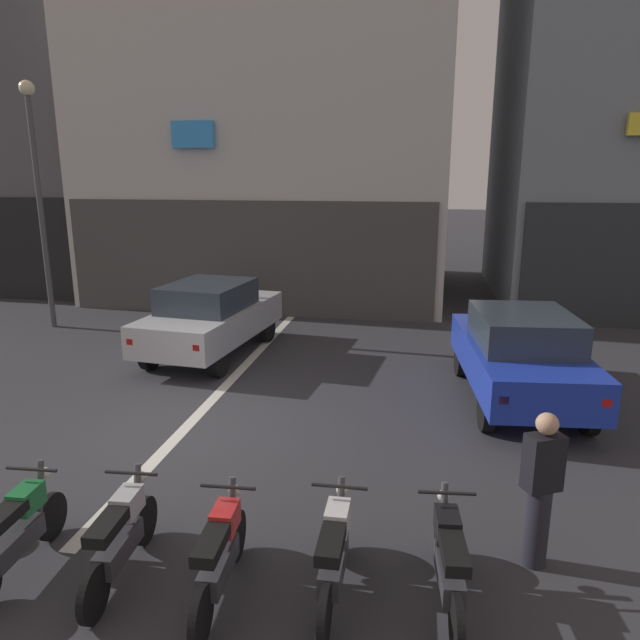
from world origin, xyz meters
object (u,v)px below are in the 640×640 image
Objects in this scene: street_lamp at (37,180)px; motorcycle_black_row_rightmost at (449,560)px; motorcycle_green_row_leftmost at (18,530)px; car_blue_parked_kerbside at (520,354)px; motorcycle_silver_row_left_mid at (121,535)px; person_by_motorcycles at (541,489)px; motorcycle_red_row_centre at (220,553)px; car_silver_crossing_near at (211,316)px; motorcycle_white_row_right_mid at (335,552)px; car_red_down_street at (344,262)px.

street_lamp is 3.64× the size of motorcycle_black_row_rightmost.
street_lamp reaches higher than motorcycle_green_row_leftmost.
car_blue_parked_kerbside is 7.14m from motorcycle_silver_row_left_mid.
car_blue_parked_kerbside is 4.60m from person_by_motorcycles.
motorcycle_red_row_centre is (1.06, -0.09, 0.00)m from motorcycle_silver_row_left_mid.
car_silver_crossing_near is 7.77m from motorcycle_red_row_centre.
car_silver_crossing_near is at bearing 118.52° from motorcycle_white_row_right_mid.
person_by_motorcycles is (10.77, -7.85, -2.90)m from street_lamp.
motorcycle_silver_row_left_mid is at bearing -90.23° from car_red_down_street.
car_red_down_street is (-4.47, 10.04, 0.00)m from car_blue_parked_kerbside.
motorcycle_silver_row_left_mid is (-0.06, -15.54, -0.43)m from car_red_down_street.
motorcycle_silver_row_left_mid is at bearing -52.61° from street_lamp.
car_silver_crossing_near is 2.56× the size of motorcycle_black_row_rightmost.
car_silver_crossing_near reaches higher than motorcycle_black_row_rightmost.
person_by_motorcycles reaches higher than motorcycle_green_row_leftmost.
motorcycle_silver_row_left_mid is (-4.53, -5.50, -0.43)m from car_blue_parked_kerbside.
car_silver_crossing_near is 2.56× the size of motorcycle_silver_row_left_mid.
car_silver_crossing_near and car_red_down_street have the same top height.
street_lamp is 11.51m from motorcycle_silver_row_left_mid.
street_lamp reaches higher than car_red_down_street.
person_by_motorcycles is (4.07, 0.92, 0.40)m from motorcycle_silver_row_left_mid.
motorcycle_white_row_right_mid is (3.83, -7.04, -0.43)m from car_silver_crossing_near.
motorcycle_silver_row_left_mid and motorcycle_black_row_rightmost have the same top height.
street_lamp reaches higher than car_blue_parked_kerbside.
street_lamp reaches higher than car_silver_crossing_near.
car_blue_parked_kerbside is 1.00× the size of car_red_down_street.
street_lamp is at bearing 131.22° from motorcycle_red_row_centre.
car_blue_parked_kerbside is at bearing 58.12° from motorcycle_red_row_centre.
motorcycle_white_row_right_mid is at bearing -114.17° from car_blue_parked_kerbside.
car_red_down_street is at bearing 85.91° from motorcycle_green_row_leftmost.
car_silver_crossing_near is 7.37m from motorcycle_silver_row_left_mid.
motorcycle_green_row_leftmost is at bearing -134.89° from car_blue_parked_kerbside.
motorcycle_red_row_centre is 1.00× the size of motorcycle_black_row_rightmost.
car_blue_parked_kerbside is 5.92m from motorcycle_white_row_right_mid.
car_red_down_street is at bearing 78.04° from car_silver_crossing_near.
person_by_motorcycles is at bearing -95.73° from car_blue_parked_kerbside.
motorcycle_white_row_right_mid is at bearing -61.48° from car_silver_crossing_near.
person_by_motorcycles is at bearing -47.15° from car_silver_crossing_near.
motorcycle_red_row_centre is at bearing -69.07° from car_silver_crossing_near.
motorcycle_white_row_right_mid and motorcycle_black_row_rightmost have the same top height.
car_silver_crossing_near is 2.56× the size of motorcycle_white_row_right_mid.
motorcycle_red_row_centre is (7.76, -8.85, -3.29)m from street_lamp.
car_red_down_street is 15.69m from motorcycle_green_row_leftmost.
motorcycle_green_row_leftmost is 1.06m from motorcycle_silver_row_left_mid.
motorcycle_white_row_right_mid is 1.06m from motorcycle_black_row_rightmost.
motorcycle_black_row_rightmost is at bearing -41.02° from street_lamp.
motorcycle_red_row_centre is at bearing -161.52° from person_by_motorcycles.
person_by_motorcycles is at bearing 18.48° from motorcycle_red_row_centre.
motorcycle_green_row_leftmost is 2.11m from motorcycle_red_row_centre.
motorcycle_white_row_right_mid is at bearing -157.59° from person_by_motorcycles.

